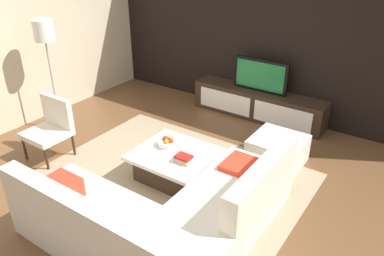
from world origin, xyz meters
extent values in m
plane|color=brown|center=(0.00, 0.00, 0.00)|extent=(14.00, 14.00, 0.00)
cube|color=black|center=(0.00, 2.70, 1.40)|extent=(6.40, 0.12, 2.80)
cube|color=beige|center=(-3.20, 0.20, 1.40)|extent=(0.12, 5.20, 2.80)
cube|color=tan|center=(-0.10, 0.00, 0.01)|extent=(3.36, 2.60, 0.01)
cube|color=#332319|center=(0.00, 2.40, 0.25)|extent=(2.34, 0.46, 0.50)
cube|color=white|center=(-0.54, 2.17, 0.25)|extent=(0.99, 0.01, 0.35)
cube|color=white|center=(0.54, 2.17, 0.25)|extent=(0.99, 0.01, 0.35)
cube|color=black|center=(0.00, 2.40, 0.78)|extent=(0.96, 0.05, 0.55)
cube|color=#1E7238|center=(0.00, 2.37, 0.78)|extent=(0.86, 0.01, 0.46)
cube|color=silver|center=(0.20, -1.30, 0.22)|extent=(2.26, 0.85, 0.44)
cube|color=silver|center=(0.20, -1.64, 0.64)|extent=(2.26, 0.18, 0.40)
cube|color=silver|center=(0.91, -0.15, 0.22)|extent=(0.85, 1.46, 0.44)
cube|color=silver|center=(1.24, -0.15, 0.64)|extent=(0.18, 1.46, 0.40)
cube|color=red|center=(-0.48, -1.30, 0.55)|extent=(0.36, 0.20, 0.22)
cube|color=red|center=(0.91, 0.22, 0.47)|extent=(0.60, 0.44, 0.06)
cube|color=#332319|center=(-0.10, 0.10, 0.17)|extent=(0.81, 0.74, 0.33)
cube|color=white|center=(-0.10, 0.10, 0.35)|extent=(1.01, 0.93, 0.05)
cylinder|color=#332319|center=(-2.15, -0.75, 0.19)|extent=(0.04, 0.04, 0.38)
cylinder|color=#332319|center=(-1.65, -0.75, 0.19)|extent=(0.04, 0.04, 0.38)
cylinder|color=#332319|center=(-2.15, -0.28, 0.19)|extent=(0.04, 0.04, 0.38)
cylinder|color=#332319|center=(-1.65, -0.28, 0.19)|extent=(0.04, 0.04, 0.38)
cube|color=silver|center=(-1.90, -0.51, 0.38)|extent=(0.57, 0.55, 0.08)
cube|color=silver|center=(-1.90, -0.28, 0.65)|extent=(0.57, 0.08, 0.45)
cylinder|color=#A5A5AA|center=(-2.59, 0.20, 0.01)|extent=(0.28, 0.28, 0.02)
cylinder|color=#A5A5AA|center=(-2.59, 0.20, 0.74)|extent=(0.03, 0.03, 1.43)
cylinder|color=white|center=(-2.59, 0.20, 1.61)|extent=(0.31, 0.31, 0.32)
cube|color=silver|center=(0.88, 1.19, 0.20)|extent=(0.70, 0.70, 0.40)
cylinder|color=silver|center=(-0.28, 0.20, 0.42)|extent=(0.28, 0.28, 0.07)
sphere|color=#B23326|center=(-0.23, 0.20, 0.47)|extent=(0.08, 0.08, 0.08)
sphere|color=gold|center=(-0.27, 0.25, 0.47)|extent=(0.08, 0.08, 0.08)
sphere|color=#B23326|center=(-0.33, 0.21, 0.47)|extent=(0.08, 0.08, 0.08)
sphere|color=gold|center=(-0.27, 0.15, 0.46)|extent=(0.07, 0.07, 0.07)
cube|color=#CCB78C|center=(0.13, -0.02, 0.39)|extent=(0.21, 0.14, 0.03)
cube|color=#CCB78C|center=(0.12, -0.02, 0.42)|extent=(0.18, 0.12, 0.03)
cube|color=maroon|center=(0.13, -0.01, 0.45)|extent=(0.20, 0.16, 0.03)
camera|label=1|loc=(2.46, -3.23, 2.94)|focal=35.41mm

